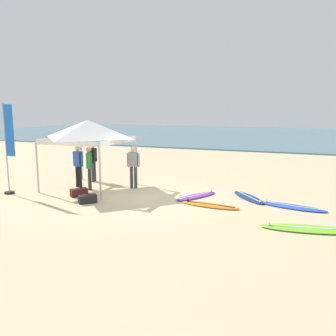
{
  "coord_description": "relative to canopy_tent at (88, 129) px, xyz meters",
  "views": [
    {
      "loc": [
        5.27,
        -11.17,
        3.18
      ],
      "look_at": [
        0.46,
        0.77,
        1.0
      ],
      "focal_mm": 37.4,
      "sensor_mm": 36.0,
      "label": 1
    }
  ],
  "objects": [
    {
      "name": "ground_plane",
      "position": [
        2.85,
        -0.52,
        -2.39
      ],
      "size": [
        80.0,
        80.0,
        0.0
      ],
      "primitive_type": "plane",
      "color": "beige"
    },
    {
      "name": "sea",
      "position": [
        2.85,
        32.74,
        -2.34
      ],
      "size": [
        80.0,
        36.0,
        0.1
      ],
      "primitive_type": "cube",
      "color": "teal",
      "rests_on": "ground"
    },
    {
      "name": "canopy_tent",
      "position": [
        0.0,
        0.0,
        0.0
      ],
      "size": [
        2.91,
        2.91,
        2.75
      ],
      "color": "#B7B7BC",
      "rests_on": "ground"
    },
    {
      "name": "surfboard_navy",
      "position": [
        6.24,
        0.75,
        -2.35
      ],
      "size": [
        1.63,
        1.88,
        0.19
      ],
      "color": "navy",
      "rests_on": "ground"
    },
    {
      "name": "surfboard_lime",
      "position": [
        8.29,
        -2.04,
        -2.35
      ],
      "size": [
        2.65,
        1.13,
        0.19
      ],
      "color": "#7AD12D",
      "rests_on": "ground"
    },
    {
      "name": "surfboard_purple",
      "position": [
        4.43,
        0.23,
        -2.35
      ],
      "size": [
        1.36,
        1.99,
        0.19
      ],
      "color": "purple",
      "rests_on": "ground"
    },
    {
      "name": "surfboard_orange",
      "position": [
        5.22,
        -0.78,
        -2.35
      ],
      "size": [
        2.02,
        0.72,
        0.19
      ],
      "color": "orange",
      "rests_on": "ground"
    },
    {
      "name": "surfboard_blue",
      "position": [
        7.76,
        0.05,
        -2.35
      ],
      "size": [
        2.22,
        1.01,
        0.19
      ],
      "color": "blue",
      "rests_on": "ground"
    },
    {
      "name": "person_blue",
      "position": [
        -0.54,
        -0.01,
        -1.4
      ],
      "size": [
        0.54,
        0.29,
        1.71
      ],
      "color": "black",
      "rests_on": "ground"
    },
    {
      "name": "person_grey",
      "position": [
        1.63,
        0.67,
        -1.4
      ],
      "size": [
        0.55,
        0.25,
        1.71
      ],
      "color": "#383842",
      "rests_on": "ground"
    },
    {
      "name": "person_black",
      "position": [
        -0.62,
        1.19,
        -1.4
      ],
      "size": [
        0.29,
        0.54,
        1.71
      ],
      "color": "#2D2D33",
      "rests_on": "ground"
    },
    {
      "name": "person_green",
      "position": [
        0.15,
        -0.23,
        -1.4
      ],
      "size": [
        0.38,
        0.48,
        1.71
      ],
      "color": "#2D2D33",
      "rests_on": "ground"
    },
    {
      "name": "banner_flag",
      "position": [
        -2.2,
        -1.94,
        -0.81
      ],
      "size": [
        0.6,
        0.36,
        3.4
      ],
      "color": "#99999E",
      "rests_on": "ground"
    },
    {
      "name": "gear_bag_near_tent",
      "position": [
        0.38,
        -1.28,
        -2.25
      ],
      "size": [
        0.62,
        0.67,
        0.28
      ],
      "primitive_type": "cube",
      "rotation": [
        0.0,
        0.0,
        0.93
      ],
      "color": "#4C1919",
      "rests_on": "ground"
    },
    {
      "name": "gear_bag_by_pole",
      "position": [
        1.22,
        -1.95,
        -2.25
      ],
      "size": [
        0.65,
        0.65,
        0.28
      ],
      "primitive_type": "cube",
      "rotation": [
        0.0,
        0.0,
        0.79
      ],
      "color": "#232328",
      "rests_on": "ground"
    }
  ]
}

